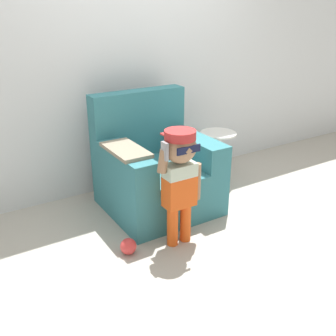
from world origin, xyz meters
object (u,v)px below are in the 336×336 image
(armchair, at_px, (155,171))
(side_table, at_px, (217,152))
(person_child, at_px, (180,170))
(toy_ball, at_px, (128,246))

(armchair, distance_m, side_table, 0.85)
(armchair, relative_size, person_child, 1.11)
(person_child, height_order, toy_ball, person_child)
(person_child, xyz_separation_m, toy_ball, (-0.41, 0.07, -0.56))
(armchair, height_order, side_table, armchair)
(armchair, distance_m, toy_ball, 0.85)
(person_child, bearing_deg, toy_ball, 170.57)
(toy_ball, bearing_deg, side_table, 27.03)
(armchair, xyz_separation_m, side_table, (0.84, 0.15, -0.03))
(person_child, relative_size, side_table, 1.73)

